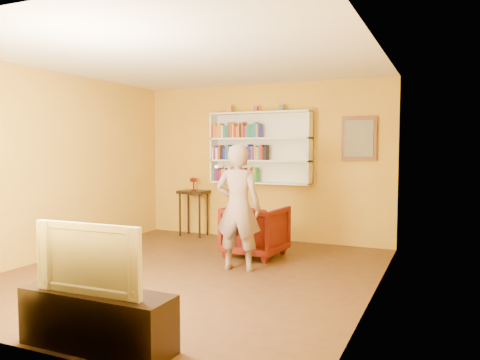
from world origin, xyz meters
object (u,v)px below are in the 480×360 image
at_px(bookshelf, 261,148).
at_px(console_table, 194,198).
at_px(armchair, 255,231).
at_px(ruby_lustre, 194,181).
at_px(tv_cabinet, 97,320).
at_px(person, 238,207).
at_px(television, 96,257).

distance_m(bookshelf, console_table, 1.56).
bearing_deg(armchair, ruby_lustre, -27.88).
relative_size(bookshelf, tv_cabinet, 1.38).
distance_m(armchair, tv_cabinet, 3.47).
height_order(console_table, tv_cabinet, console_table).
relative_size(ruby_lustre, person, 0.14).
distance_m(ruby_lustre, person, 2.55).
height_order(bookshelf, armchair, bookshelf).
bearing_deg(armchair, bookshelf, -67.79).
relative_size(bookshelf, person, 1.09).
bearing_deg(tv_cabinet, television, 180.00).
distance_m(bookshelf, armchair, 1.75).
bearing_deg(ruby_lustre, tv_cabinet, -69.40).
bearing_deg(television, person, 87.40).
bearing_deg(console_table, ruby_lustre, 126.87).
height_order(armchair, tv_cabinet, armchair).
height_order(ruby_lustre, person, person).
bearing_deg(television, armchair, 89.15).
xyz_separation_m(ruby_lustre, tv_cabinet, (1.69, -4.50, -0.77)).
relative_size(bookshelf, console_table, 2.17).
xyz_separation_m(console_table, television, (1.69, -4.50, 0.06)).
bearing_deg(tv_cabinet, bookshelf, 95.37).
height_order(ruby_lustre, armchair, ruby_lustre).
bearing_deg(armchair, console_table, -27.88).
xyz_separation_m(bookshelf, tv_cabinet, (0.44, -4.66, -1.36)).
bearing_deg(person, armchair, -91.87).
distance_m(tv_cabinet, television, 0.51).
xyz_separation_m(armchair, tv_cabinet, (0.05, -3.47, -0.14)).
height_order(bookshelf, television, bookshelf).
xyz_separation_m(person, tv_cabinet, (-0.04, -2.64, -0.59)).
height_order(bookshelf, person, bookshelf).
relative_size(armchair, television, 0.85).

